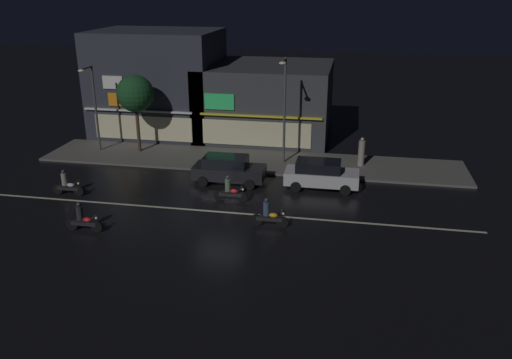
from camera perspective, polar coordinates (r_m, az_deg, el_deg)
ground_plane at (r=27.85m, az=-4.10°, el=-3.54°), size 140.00×140.00×0.00m
lane_divider_stripe at (r=27.85m, az=-4.10°, el=-3.53°), size 26.94×0.16×0.01m
sidewalk_far at (r=35.46m, az=-0.71°, el=2.06°), size 28.35×4.85×0.14m
storefront_left_block at (r=42.47m, az=-10.61°, el=10.32°), size 9.40×7.40×8.01m
storefront_center_block at (r=41.22m, az=1.14°, el=8.61°), size 9.81×8.94×5.55m
streetlamp_west at (r=38.09m, az=-17.33°, el=8.20°), size 0.44×1.64×6.02m
streetlamp_mid at (r=33.73m, az=3.10°, el=8.38°), size 0.44×1.64×6.90m
pedestrian_on_sidewalk at (r=34.75m, az=11.42°, el=2.87°), size 0.42×0.42×1.89m
street_tree at (r=37.23m, az=-13.03°, el=9.09°), size 2.55×2.55×5.41m
parked_car_near_kerb at (r=31.51m, az=-3.04°, el=1.14°), size 4.30×1.98×1.67m
parked_car_trailing at (r=30.89m, az=7.07°, el=0.59°), size 4.30×1.98×1.67m
motorcycle_lead at (r=26.82m, az=-18.41°, el=-4.13°), size 1.90×0.60×1.52m
motorcycle_following at (r=25.94m, az=1.35°, el=-3.86°), size 1.90×0.60×1.52m
motorcycle_opposite_lane at (r=28.90m, az=-2.89°, el=-1.22°), size 1.90×0.60×1.52m
motorcycle_trailing_far at (r=31.62m, az=-19.95°, el=-0.52°), size 1.90×0.60×1.52m
traffic_cone at (r=31.65m, az=7.70°, el=-0.09°), size 0.36×0.36×0.55m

